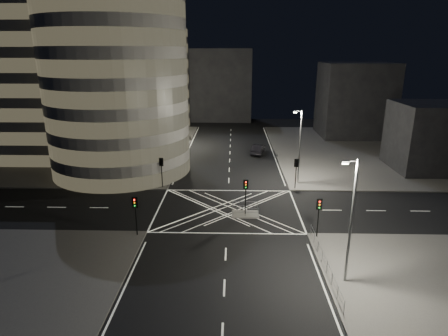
{
  "coord_description": "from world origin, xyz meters",
  "views": [
    {
      "loc": [
        0.63,
        -39.75,
        17.5
      ],
      "look_at": [
        -0.58,
        6.3,
        3.0
      ],
      "focal_mm": 30.0,
      "sensor_mm": 36.0,
      "label": 1
    }
  ],
  "objects_px": {
    "central_island": "(245,214)",
    "traffic_signal_island": "(246,190)",
    "traffic_signal_nr": "(319,211)",
    "sedan": "(258,149)",
    "street_lamp_right_far": "(299,144)",
    "street_lamp_right_near": "(351,218)",
    "street_lamp_left_far": "(180,117)",
    "street_lamp_left_near": "(163,138)",
    "traffic_signal_nl": "(135,209)",
    "traffic_signal_fl": "(161,167)",
    "traffic_signal_fr": "(296,168)"
  },
  "relations": [
    {
      "from": "traffic_signal_fr",
      "to": "traffic_signal_nr",
      "type": "height_order",
      "value": "same"
    },
    {
      "from": "central_island",
      "to": "street_lamp_left_near",
      "type": "relative_size",
      "value": 0.3
    },
    {
      "from": "traffic_signal_fl",
      "to": "street_lamp_left_far",
      "type": "relative_size",
      "value": 0.4
    },
    {
      "from": "street_lamp_left_far",
      "to": "street_lamp_right_far",
      "type": "height_order",
      "value": "same"
    },
    {
      "from": "street_lamp_right_far",
      "to": "street_lamp_right_near",
      "type": "bearing_deg",
      "value": -90.0
    },
    {
      "from": "traffic_signal_nl",
      "to": "street_lamp_right_far",
      "type": "bearing_deg",
      "value": 40.91
    },
    {
      "from": "street_lamp_left_far",
      "to": "sedan",
      "type": "bearing_deg",
      "value": -21.41
    },
    {
      "from": "traffic_signal_nl",
      "to": "traffic_signal_fr",
      "type": "bearing_deg",
      "value": 37.69
    },
    {
      "from": "street_lamp_left_far",
      "to": "traffic_signal_nr",
      "type": "bearing_deg",
      "value": -63.64
    },
    {
      "from": "traffic_signal_nl",
      "to": "street_lamp_left_far",
      "type": "relative_size",
      "value": 0.4
    },
    {
      "from": "street_lamp_right_far",
      "to": "street_lamp_right_near",
      "type": "distance_m",
      "value": 23.0
    },
    {
      "from": "street_lamp_left_near",
      "to": "street_lamp_left_far",
      "type": "xyz_separation_m",
      "value": [
        0.0,
        18.0,
        0.0
      ]
    },
    {
      "from": "traffic_signal_fl",
      "to": "traffic_signal_nl",
      "type": "bearing_deg",
      "value": -90.0
    },
    {
      "from": "traffic_signal_nl",
      "to": "street_lamp_left_far",
      "type": "xyz_separation_m",
      "value": [
        -0.64,
        36.8,
        2.63
      ]
    },
    {
      "from": "traffic_signal_island",
      "to": "street_lamp_right_far",
      "type": "relative_size",
      "value": 0.4
    },
    {
      "from": "traffic_signal_nl",
      "to": "street_lamp_right_far",
      "type": "distance_m",
      "value": 24.27
    },
    {
      "from": "central_island",
      "to": "traffic_signal_island",
      "type": "height_order",
      "value": "traffic_signal_island"
    },
    {
      "from": "street_lamp_left_far",
      "to": "street_lamp_left_near",
      "type": "bearing_deg",
      "value": -90.0
    },
    {
      "from": "street_lamp_left_near",
      "to": "traffic_signal_island",
      "type": "bearing_deg",
      "value": -49.73
    },
    {
      "from": "traffic_signal_island",
      "to": "street_lamp_left_far",
      "type": "relative_size",
      "value": 0.4
    },
    {
      "from": "sedan",
      "to": "traffic_signal_fr",
      "type": "bearing_deg",
      "value": 116.17
    },
    {
      "from": "central_island",
      "to": "traffic_signal_island",
      "type": "xyz_separation_m",
      "value": [
        0.0,
        0.0,
        2.84
      ]
    },
    {
      "from": "sedan",
      "to": "street_lamp_right_far",
      "type": "bearing_deg",
      "value": 120.08
    },
    {
      "from": "traffic_signal_fl",
      "to": "traffic_signal_island",
      "type": "bearing_deg",
      "value": -37.54
    },
    {
      "from": "traffic_signal_nl",
      "to": "traffic_signal_fl",
      "type": "bearing_deg",
      "value": 90.0
    },
    {
      "from": "traffic_signal_nr",
      "to": "sedan",
      "type": "bearing_deg",
      "value": 97.0
    },
    {
      "from": "central_island",
      "to": "sedan",
      "type": "xyz_separation_m",
      "value": [
        2.97,
        25.85,
        0.78
      ]
    },
    {
      "from": "central_island",
      "to": "street_lamp_left_near",
      "type": "distance_m",
      "value": 18.52
    },
    {
      "from": "street_lamp_left_far",
      "to": "street_lamp_right_near",
      "type": "distance_m",
      "value": 47.88
    },
    {
      "from": "central_island",
      "to": "street_lamp_left_far",
      "type": "relative_size",
      "value": 0.3
    },
    {
      "from": "traffic_signal_island",
      "to": "street_lamp_left_far",
      "type": "height_order",
      "value": "street_lamp_left_far"
    },
    {
      "from": "traffic_signal_island",
      "to": "street_lamp_left_far",
      "type": "xyz_separation_m",
      "value": [
        -11.44,
        31.5,
        2.63
      ]
    },
    {
      "from": "sedan",
      "to": "traffic_signal_nr",
      "type": "bearing_deg",
      "value": 110.87
    },
    {
      "from": "traffic_signal_island",
      "to": "sedan",
      "type": "relative_size",
      "value": 0.77
    },
    {
      "from": "street_lamp_right_near",
      "to": "sedan",
      "type": "bearing_deg",
      "value": 96.64
    },
    {
      "from": "traffic_signal_island",
      "to": "street_lamp_right_far",
      "type": "xyz_separation_m",
      "value": [
        7.44,
        10.5,
        2.63
      ]
    },
    {
      "from": "central_island",
      "to": "street_lamp_left_near",
      "type": "bearing_deg",
      "value": 130.27
    },
    {
      "from": "street_lamp_left_far",
      "to": "street_lamp_right_near",
      "type": "bearing_deg",
      "value": -66.79
    },
    {
      "from": "street_lamp_right_far",
      "to": "street_lamp_right_near",
      "type": "xyz_separation_m",
      "value": [
        0.0,
        -23.0,
        0.0
      ]
    },
    {
      "from": "central_island",
      "to": "traffic_signal_island",
      "type": "distance_m",
      "value": 2.84
    },
    {
      "from": "street_lamp_left_near",
      "to": "street_lamp_right_far",
      "type": "distance_m",
      "value": 19.11
    },
    {
      "from": "traffic_signal_nl",
      "to": "street_lamp_left_far",
      "type": "bearing_deg",
      "value": 90.99
    },
    {
      "from": "traffic_signal_nl",
      "to": "street_lamp_left_near",
      "type": "bearing_deg",
      "value": 91.94
    },
    {
      "from": "traffic_signal_island",
      "to": "street_lamp_right_near",
      "type": "relative_size",
      "value": 0.4
    },
    {
      "from": "street_lamp_left_far",
      "to": "traffic_signal_island",
      "type": "bearing_deg",
      "value": -70.05
    },
    {
      "from": "traffic_signal_fl",
      "to": "street_lamp_right_far",
      "type": "relative_size",
      "value": 0.4
    },
    {
      "from": "central_island",
      "to": "traffic_signal_island",
      "type": "bearing_deg",
      "value": 0.0
    },
    {
      "from": "street_lamp_right_far",
      "to": "street_lamp_right_near",
      "type": "relative_size",
      "value": 1.0
    },
    {
      "from": "traffic_signal_island",
      "to": "street_lamp_left_near",
      "type": "distance_m",
      "value": 17.89
    },
    {
      "from": "traffic_signal_nr",
      "to": "sedan",
      "type": "height_order",
      "value": "traffic_signal_nr"
    }
  ]
}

